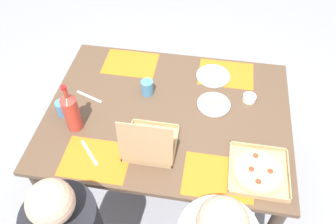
{
  "coord_description": "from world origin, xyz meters",
  "views": [
    {
      "loc": [
        -0.22,
        1.32,
        2.28
      ],
      "look_at": [
        0.0,
        0.0,
        0.75
      ],
      "focal_mm": 36.14,
      "sensor_mm": 36.0,
      "label": 1
    }
  ],
  "objects_px": {
    "soda_bottle": "(71,111)",
    "condiment_bowl": "(249,98)",
    "plate_middle": "(214,104)",
    "plate_far_right": "(213,76)",
    "pizza_box_edge_far": "(258,171)",
    "cup_clear_left": "(63,108)",
    "pizza_box_corner_left": "(150,144)",
    "cup_clear_right": "(147,87)"
  },
  "relations": [
    {
      "from": "pizza_box_edge_far",
      "to": "plate_far_right",
      "type": "xyz_separation_m",
      "value": [
        0.28,
        -0.69,
        -0.0
      ]
    },
    {
      "from": "plate_middle",
      "to": "cup_clear_left",
      "type": "relative_size",
      "value": 2.13
    },
    {
      "from": "pizza_box_edge_far",
      "to": "soda_bottle",
      "type": "height_order",
      "value": "soda_bottle"
    },
    {
      "from": "pizza_box_corner_left",
      "to": "cup_clear_right",
      "type": "bearing_deg",
      "value": -76.2
    },
    {
      "from": "cup_clear_left",
      "to": "condiment_bowl",
      "type": "relative_size",
      "value": 1.18
    },
    {
      "from": "pizza_box_edge_far",
      "to": "plate_middle",
      "type": "distance_m",
      "value": 0.51
    },
    {
      "from": "plate_middle",
      "to": "cup_clear_left",
      "type": "distance_m",
      "value": 0.9
    },
    {
      "from": "soda_bottle",
      "to": "pizza_box_corner_left",
      "type": "bearing_deg",
      "value": 169.4
    },
    {
      "from": "plate_far_right",
      "to": "cup_clear_right",
      "type": "distance_m",
      "value": 0.45
    },
    {
      "from": "pizza_box_edge_far",
      "to": "cup_clear_right",
      "type": "bearing_deg",
      "value": -34.8
    },
    {
      "from": "plate_middle",
      "to": "plate_far_right",
      "type": "bearing_deg",
      "value": -85.23
    },
    {
      "from": "pizza_box_edge_far",
      "to": "cup_clear_left",
      "type": "distance_m",
      "value": 1.16
    },
    {
      "from": "pizza_box_edge_far",
      "to": "cup_clear_right",
      "type": "relative_size",
      "value": 3.13
    },
    {
      "from": "pizza_box_edge_far",
      "to": "soda_bottle",
      "type": "xyz_separation_m",
      "value": [
        1.04,
        -0.14,
        0.12
      ]
    },
    {
      "from": "pizza_box_corner_left",
      "to": "pizza_box_edge_far",
      "type": "height_order",
      "value": "pizza_box_corner_left"
    },
    {
      "from": "plate_middle",
      "to": "condiment_bowl",
      "type": "distance_m",
      "value": 0.23
    },
    {
      "from": "soda_bottle",
      "to": "cup_clear_left",
      "type": "xyz_separation_m",
      "value": [
        0.1,
        -0.08,
        -0.08
      ]
    },
    {
      "from": "pizza_box_corner_left",
      "to": "pizza_box_edge_far",
      "type": "relative_size",
      "value": 1.01
    },
    {
      "from": "cup_clear_left",
      "to": "condiment_bowl",
      "type": "height_order",
      "value": "cup_clear_left"
    },
    {
      "from": "pizza_box_edge_far",
      "to": "condiment_bowl",
      "type": "distance_m",
      "value": 0.52
    },
    {
      "from": "plate_far_right",
      "to": "cup_clear_right",
      "type": "relative_size",
      "value": 2.25
    },
    {
      "from": "soda_bottle",
      "to": "condiment_bowl",
      "type": "distance_m",
      "value": 1.06
    },
    {
      "from": "pizza_box_corner_left",
      "to": "soda_bottle",
      "type": "distance_m",
      "value": 0.47
    },
    {
      "from": "plate_middle",
      "to": "cup_clear_right",
      "type": "distance_m",
      "value": 0.42
    },
    {
      "from": "plate_middle",
      "to": "cup_clear_left",
      "type": "xyz_separation_m",
      "value": [
        0.88,
        0.21,
        0.04
      ]
    },
    {
      "from": "plate_far_right",
      "to": "soda_bottle",
      "type": "bearing_deg",
      "value": 35.98
    },
    {
      "from": "soda_bottle",
      "to": "cup_clear_left",
      "type": "bearing_deg",
      "value": -39.2
    },
    {
      "from": "pizza_box_corner_left",
      "to": "soda_bottle",
      "type": "xyz_separation_m",
      "value": [
        0.46,
        -0.09,
        0.08
      ]
    },
    {
      "from": "cup_clear_left",
      "to": "plate_middle",
      "type": "bearing_deg",
      "value": -166.45
    },
    {
      "from": "plate_far_right",
      "to": "soda_bottle",
      "type": "xyz_separation_m",
      "value": [
        0.75,
        0.55,
        0.12
      ]
    },
    {
      "from": "soda_bottle",
      "to": "cup_clear_right",
      "type": "distance_m",
      "value": 0.49
    },
    {
      "from": "pizza_box_edge_far",
      "to": "cup_clear_left",
      "type": "height_order",
      "value": "cup_clear_left"
    },
    {
      "from": "condiment_bowl",
      "to": "plate_far_right",
      "type": "bearing_deg",
      "value": -36.4
    },
    {
      "from": "plate_far_right",
      "to": "cup_clear_left",
      "type": "xyz_separation_m",
      "value": [
        0.86,
        0.46,
        0.04
      ]
    },
    {
      "from": "plate_middle",
      "to": "cup_clear_left",
      "type": "height_order",
      "value": "cup_clear_left"
    },
    {
      "from": "pizza_box_edge_far",
      "to": "plate_far_right",
      "type": "distance_m",
      "value": 0.74
    },
    {
      "from": "cup_clear_right",
      "to": "pizza_box_edge_far",
      "type": "bearing_deg",
      "value": 145.2
    },
    {
      "from": "pizza_box_edge_far",
      "to": "plate_far_right",
      "type": "height_order",
      "value": "pizza_box_edge_far"
    },
    {
      "from": "plate_far_right",
      "to": "cup_clear_left",
      "type": "distance_m",
      "value": 0.97
    },
    {
      "from": "pizza_box_corner_left",
      "to": "pizza_box_edge_far",
      "type": "xyz_separation_m",
      "value": [
        -0.58,
        0.06,
        -0.04
      ]
    },
    {
      "from": "pizza_box_corner_left",
      "to": "cup_clear_left",
      "type": "xyz_separation_m",
      "value": [
        0.56,
        -0.17,
        -0.0
      ]
    },
    {
      "from": "pizza_box_edge_far",
      "to": "cup_clear_right",
      "type": "xyz_separation_m",
      "value": [
        0.68,
        -0.47,
        0.04
      ]
    }
  ]
}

